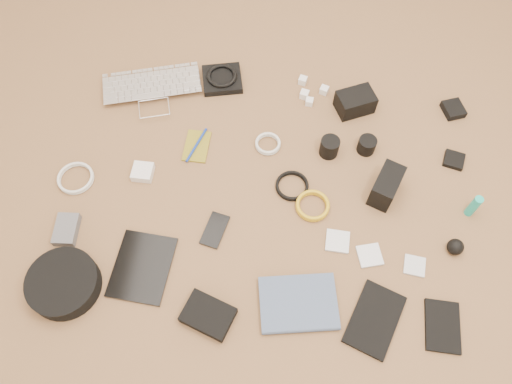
# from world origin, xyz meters

# --- Properties ---
(laptop) EXTENTS (0.43, 0.35, 0.03)m
(laptop) POSITION_xyz_m (-0.45, 0.38, 0.01)
(laptop) COLOR silver
(laptop) RESTS_ON ground
(headphone_pouch) EXTENTS (0.18, 0.17, 0.03)m
(headphone_pouch) POSITION_xyz_m (-0.20, 0.49, 0.01)
(headphone_pouch) COLOR black
(headphone_pouch) RESTS_ON ground
(headphones) EXTENTS (0.15, 0.15, 0.01)m
(headphones) POSITION_xyz_m (-0.20, 0.49, 0.03)
(headphones) COLOR black
(headphones) RESTS_ON headphone_pouch
(charger_a) EXTENTS (0.04, 0.04, 0.03)m
(charger_a) POSITION_xyz_m (0.12, 0.51, 0.01)
(charger_a) COLOR white
(charger_a) RESTS_ON ground
(charger_b) EXTENTS (0.04, 0.04, 0.03)m
(charger_b) POSITION_xyz_m (0.13, 0.44, 0.01)
(charger_b) COLOR white
(charger_b) RESTS_ON ground
(charger_c) EXTENTS (0.04, 0.04, 0.03)m
(charger_c) POSITION_xyz_m (0.20, 0.47, 0.01)
(charger_c) COLOR white
(charger_c) RESTS_ON ground
(charger_d) EXTENTS (0.03, 0.03, 0.03)m
(charger_d) POSITION_xyz_m (0.15, 0.41, 0.01)
(charger_d) COLOR white
(charger_d) RESTS_ON ground
(dslr_camera) EXTENTS (0.16, 0.14, 0.08)m
(dslr_camera) POSITION_xyz_m (0.32, 0.41, 0.04)
(dslr_camera) COLOR black
(dslr_camera) RESTS_ON ground
(lens_pouch) EXTENTS (0.09, 0.10, 0.03)m
(lens_pouch) POSITION_xyz_m (0.69, 0.43, 0.01)
(lens_pouch) COLOR black
(lens_pouch) RESTS_ON ground
(notebook_olive) EXTENTS (0.09, 0.14, 0.01)m
(notebook_olive) POSITION_xyz_m (-0.25, 0.18, 0.00)
(notebook_olive) COLOR olive
(notebook_olive) RESTS_ON ground
(pen_blue) EXTENTS (0.06, 0.15, 0.01)m
(pen_blue) POSITION_xyz_m (-0.25, 0.18, 0.01)
(pen_blue) COLOR #123099
(pen_blue) RESTS_ON notebook_olive
(cable_white_a) EXTENTS (0.11, 0.11, 0.01)m
(cable_white_a) POSITION_xyz_m (0.01, 0.21, 0.01)
(cable_white_a) COLOR silver
(cable_white_a) RESTS_ON ground
(lens_a) EXTENTS (0.08, 0.08, 0.07)m
(lens_a) POSITION_xyz_m (0.23, 0.20, 0.04)
(lens_a) COLOR black
(lens_a) RESTS_ON ground
(lens_b) EXTENTS (0.07, 0.07, 0.06)m
(lens_b) POSITION_xyz_m (0.36, 0.22, 0.03)
(lens_b) COLOR black
(lens_b) RESTS_ON ground
(card_reader) EXTENTS (0.08, 0.08, 0.02)m
(card_reader) POSITION_xyz_m (0.68, 0.20, 0.01)
(card_reader) COLOR black
(card_reader) RESTS_ON ground
(power_brick) EXTENTS (0.07, 0.07, 0.03)m
(power_brick) POSITION_xyz_m (-0.42, 0.05, 0.02)
(power_brick) COLOR white
(power_brick) RESTS_ON ground
(cable_white_b) EXTENTS (0.13, 0.13, 0.01)m
(cable_white_b) POSITION_xyz_m (-0.65, 0.00, 0.01)
(cable_white_b) COLOR silver
(cable_white_b) RESTS_ON ground
(cable_black) EXTENTS (0.15, 0.15, 0.01)m
(cable_black) POSITION_xyz_m (0.10, 0.04, 0.01)
(cable_black) COLOR black
(cable_black) RESTS_ON ground
(cable_yellow) EXTENTS (0.12, 0.12, 0.01)m
(cable_yellow) POSITION_xyz_m (0.18, -0.03, 0.01)
(cable_yellow) COLOR gold
(cable_yellow) RESTS_ON ground
(flash) EXTENTS (0.12, 0.16, 0.10)m
(flash) POSITION_xyz_m (0.42, 0.05, 0.05)
(flash) COLOR black
(flash) RESTS_ON ground
(lens_cleaner) EXTENTS (0.04, 0.04, 0.10)m
(lens_cleaner) POSITION_xyz_m (0.71, -0.00, 0.05)
(lens_cleaner) COLOR #1BB09D
(lens_cleaner) RESTS_ON ground
(battery_charger) EXTENTS (0.08, 0.11, 0.03)m
(battery_charger) POSITION_xyz_m (-0.63, -0.20, 0.02)
(battery_charger) COLOR #545559
(battery_charger) RESTS_ON ground
(tablet) EXTENTS (0.20, 0.24, 0.01)m
(tablet) POSITION_xyz_m (-0.36, -0.30, 0.01)
(tablet) COLOR black
(tablet) RESTS_ON ground
(phone) EXTENTS (0.09, 0.13, 0.01)m
(phone) POSITION_xyz_m (-0.14, -0.15, 0.00)
(phone) COLOR black
(phone) RESTS_ON ground
(filter_case_left) EXTENTS (0.08, 0.08, 0.01)m
(filter_case_left) POSITION_xyz_m (0.27, -0.15, 0.01)
(filter_case_left) COLOR silver
(filter_case_left) RESTS_ON ground
(filter_case_mid) EXTENTS (0.09, 0.09, 0.01)m
(filter_case_mid) POSITION_xyz_m (0.37, -0.19, 0.01)
(filter_case_mid) COLOR silver
(filter_case_mid) RESTS_ON ground
(filter_case_right) EXTENTS (0.08, 0.08, 0.01)m
(filter_case_right) POSITION_xyz_m (0.51, -0.21, 0.00)
(filter_case_right) COLOR silver
(filter_case_right) RESTS_ON ground
(air_blower) EXTENTS (0.07, 0.07, 0.05)m
(air_blower) POSITION_xyz_m (0.64, -0.15, 0.03)
(air_blower) COLOR black
(air_blower) RESTS_ON ground
(headphone_case) EXTENTS (0.29, 0.29, 0.06)m
(headphone_case) POSITION_xyz_m (-0.58, -0.38, 0.03)
(headphone_case) COLOR black
(headphone_case) RESTS_ON ground
(drive_case) EXTENTS (0.18, 0.15, 0.04)m
(drive_case) POSITION_xyz_m (-0.12, -0.44, 0.02)
(drive_case) COLOR black
(drive_case) RESTS_ON ground
(paperback) EXTENTS (0.26, 0.21, 0.02)m
(paperback) POSITION_xyz_m (0.16, -0.46, 0.01)
(paperback) COLOR #455675
(paperback) RESTS_ON ground
(notebook_black_a) EXTENTS (0.20, 0.25, 0.02)m
(notebook_black_a) POSITION_xyz_m (0.38, -0.40, 0.01)
(notebook_black_a) COLOR black
(notebook_black_a) RESTS_ON ground
(notebook_black_b) EXTENTS (0.11, 0.16, 0.01)m
(notebook_black_b) POSITION_xyz_m (0.59, -0.40, 0.01)
(notebook_black_b) COLOR black
(notebook_black_b) RESTS_ON ground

